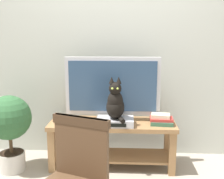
{
  "coord_description": "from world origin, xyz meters",
  "views": [
    {
      "loc": [
        0.14,
        -2.32,
        1.44
      ],
      "look_at": [
        -0.0,
        0.52,
        0.87
      ],
      "focal_mm": 45.23,
      "sensor_mm": 36.0,
      "label": 1
    }
  ],
  "objects_px": {
    "tv_stand": "(112,136)",
    "media_box": "(115,122)",
    "tv": "(113,88)",
    "wooden_chair": "(74,176)",
    "cat": "(115,103)",
    "potted_plant": "(9,124)",
    "book_stack": "(161,120)"
  },
  "relations": [
    {
      "from": "media_box",
      "to": "cat",
      "type": "distance_m",
      "value": 0.2
    },
    {
      "from": "wooden_chair",
      "to": "potted_plant",
      "type": "bearing_deg",
      "value": 129.68
    },
    {
      "from": "tv",
      "to": "wooden_chair",
      "type": "relative_size",
      "value": 1.13
    },
    {
      "from": "book_stack",
      "to": "potted_plant",
      "type": "distance_m",
      "value": 1.58
    },
    {
      "from": "cat",
      "to": "wooden_chair",
      "type": "bearing_deg",
      "value": -102.06
    },
    {
      "from": "tv_stand",
      "to": "tv",
      "type": "distance_m",
      "value": 0.52
    },
    {
      "from": "tv_stand",
      "to": "wooden_chair",
      "type": "relative_size",
      "value": 1.51
    },
    {
      "from": "tv_stand",
      "to": "media_box",
      "type": "relative_size",
      "value": 3.55
    },
    {
      "from": "book_stack",
      "to": "cat",
      "type": "bearing_deg",
      "value": -172.68
    },
    {
      "from": "tv_stand",
      "to": "media_box",
      "type": "distance_m",
      "value": 0.22
    },
    {
      "from": "tv",
      "to": "media_box",
      "type": "relative_size",
      "value": 2.67
    },
    {
      "from": "cat",
      "to": "potted_plant",
      "type": "xyz_separation_m",
      "value": [
        -1.1,
        -0.05,
        -0.23
      ]
    },
    {
      "from": "tv",
      "to": "cat",
      "type": "bearing_deg",
      "value": -77.95
    },
    {
      "from": "tv_stand",
      "to": "tv",
      "type": "relative_size",
      "value": 1.33
    },
    {
      "from": "cat",
      "to": "potted_plant",
      "type": "relative_size",
      "value": 0.54
    },
    {
      "from": "tv",
      "to": "wooden_chair",
      "type": "distance_m",
      "value": 1.32
    },
    {
      "from": "media_box",
      "to": "book_stack",
      "type": "xyz_separation_m",
      "value": [
        0.48,
        0.05,
        0.01
      ]
    },
    {
      "from": "media_box",
      "to": "cat",
      "type": "bearing_deg",
      "value": -85.79
    },
    {
      "from": "tv_stand",
      "to": "wooden_chair",
      "type": "distance_m",
      "value": 1.23
    },
    {
      "from": "tv",
      "to": "potted_plant",
      "type": "xyz_separation_m",
      "value": [
        -1.06,
        -0.22,
        -0.35
      ]
    },
    {
      "from": "tv_stand",
      "to": "potted_plant",
      "type": "height_order",
      "value": "potted_plant"
    },
    {
      "from": "tv_stand",
      "to": "cat",
      "type": "bearing_deg",
      "value": -71.3
    },
    {
      "from": "cat",
      "to": "wooden_chair",
      "type": "xyz_separation_m",
      "value": [
        -0.23,
        -1.09,
        -0.22
      ]
    },
    {
      "from": "tv_stand",
      "to": "cat",
      "type": "relative_size",
      "value": 3.05
    },
    {
      "from": "tv",
      "to": "potted_plant",
      "type": "relative_size",
      "value": 1.24
    },
    {
      "from": "media_box",
      "to": "wooden_chair",
      "type": "height_order",
      "value": "wooden_chair"
    },
    {
      "from": "media_box",
      "to": "potted_plant",
      "type": "bearing_deg",
      "value": -176.8
    },
    {
      "from": "tv",
      "to": "wooden_chair",
      "type": "xyz_separation_m",
      "value": [
        -0.2,
        -1.26,
        -0.34
      ]
    },
    {
      "from": "potted_plant",
      "to": "tv_stand",
      "type": "bearing_deg",
      "value": 8.33
    },
    {
      "from": "media_box",
      "to": "potted_plant",
      "type": "xyz_separation_m",
      "value": [
        -1.1,
        -0.06,
        -0.02
      ]
    },
    {
      "from": "wooden_chair",
      "to": "book_stack",
      "type": "distance_m",
      "value": 1.35
    },
    {
      "from": "cat",
      "to": "book_stack",
      "type": "xyz_separation_m",
      "value": [
        0.48,
        0.06,
        -0.19
      ]
    }
  ]
}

